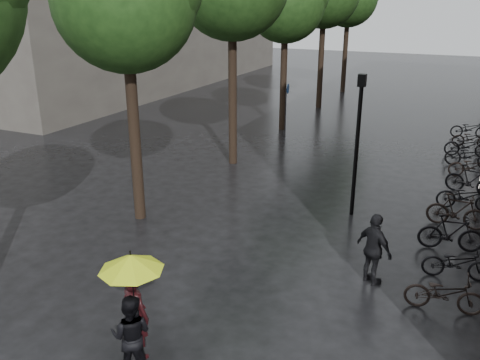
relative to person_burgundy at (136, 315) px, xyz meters
The scene contains 7 objects.
person_burgundy is the anchor object (origin of this frame).
person_black 0.47m from the person_burgundy, 64.37° to the right, with size 0.74×0.58×1.52m, color black.
lime_umbrella 1.17m from the person_burgundy, 54.90° to the right, with size 1.13×1.13×1.66m.
pedestrian_walking 5.52m from the person_burgundy, 52.14° to the left, with size 1.00×0.42×1.70m, color black.
parked_bicycles 12.90m from the person_burgundy, 66.87° to the left, with size 2.06×16.31×1.00m.
lamp_post 8.51m from the person_burgundy, 75.72° to the left, with size 0.22×0.22×4.22m.
cycle_sign 16.23m from the person_burgundy, 100.48° to the left, with size 0.13×0.45×2.49m.
Camera 1 is at (4.50, -4.40, 6.20)m, focal length 38.00 mm.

